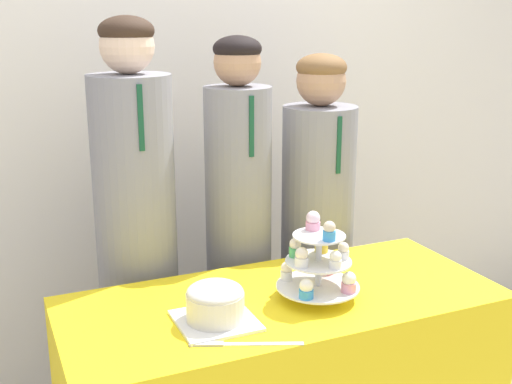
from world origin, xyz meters
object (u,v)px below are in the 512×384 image
round_cake (215,303)px  student_0 (138,254)px  cake_knife (227,344)px  student_1 (239,245)px  student_2 (317,243)px  cupcake_stand (319,262)px

round_cake → student_0: student_0 is taller
cake_knife → student_0: 0.73m
student_1 → student_2: (0.35, 0.00, -0.04)m
round_cake → student_2: (0.66, 0.58, -0.11)m
student_1 → student_2: bearing=0.0°
cupcake_stand → student_2: 0.66m
student_0 → round_cake: bearing=-81.1°
cake_knife → student_2: student_2 is taller
cupcake_stand → student_1: 0.57m
student_1 → round_cake: bearing=-118.1°
cake_knife → student_0: bearing=118.2°
student_1 → student_2: size_ratio=1.05×
cake_knife → student_1: bearing=87.9°
student_1 → student_0: bearing=180.0°
round_cake → cake_knife: round_cake is taller
cake_knife → cupcake_stand: cupcake_stand is taller
student_2 → student_0: bearing=180.0°
cupcake_stand → student_1: (-0.05, 0.56, -0.12)m
round_cake → student_0: (-0.09, 0.58, -0.04)m
student_2 → round_cake: bearing=-138.7°
student_0 → student_1: student_0 is taller
cake_knife → student_0: size_ratio=0.18×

